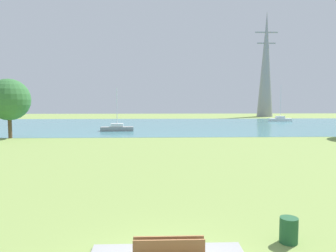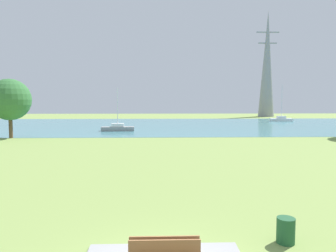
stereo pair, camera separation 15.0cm
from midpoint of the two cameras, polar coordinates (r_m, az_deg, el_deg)
The scene contains 7 objects.
ground_plane at distance 29.90m, azimuth -1.35°, elevation -3.92°, with size 160.00×160.00×0.00m, color #7F994C.
litter_bin at distance 10.90m, azimuth 21.10°, elevation -17.38°, with size 0.56×0.56×0.80m, color #1E512D.
water_surface at distance 57.74m, azimuth -1.57°, elevation 0.20°, with size 140.00×40.00×0.02m, color teal.
sailboat_gray at distance 46.73m, azimuth -9.07°, elevation -0.34°, with size 4.89×1.84×6.35m.
sailboat_white at distance 73.05m, azimuth 20.04°, elevation 1.21°, with size 4.86×1.71×7.96m.
tree_west_far at distance 41.52m, azimuth -26.87°, elevation 4.31°, with size 4.92×4.92×7.05m.
electricity_pylon at distance 94.04m, azimuth 17.69°, elevation 10.71°, with size 6.40×4.40×29.58m.
Camera 2 is at (-0.15, -7.57, 4.42)m, focal length 33.35 mm.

